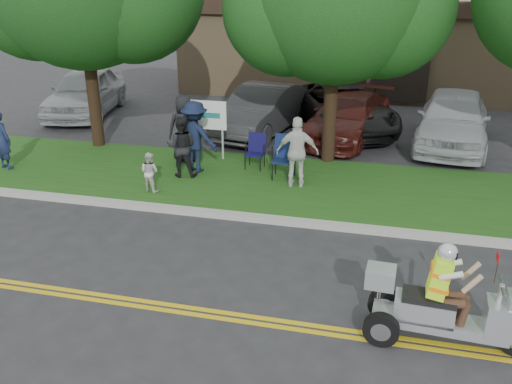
% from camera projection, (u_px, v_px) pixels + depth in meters
% --- Properties ---
extents(ground, '(120.00, 120.00, 0.00)m').
position_uv_depth(ground, '(246.00, 301.00, 8.96)').
color(ground, '#28282B').
rests_on(ground, ground).
extents(centerline_near, '(60.00, 0.10, 0.01)m').
position_uv_depth(centerline_near, '(237.00, 321.00, 8.44)').
color(centerline_near, gold).
rests_on(centerline_near, ground).
extents(centerline_far, '(60.00, 0.10, 0.01)m').
position_uv_depth(centerline_far, '(240.00, 315.00, 8.58)').
color(centerline_far, gold).
rests_on(centerline_far, ground).
extents(curb, '(60.00, 0.25, 0.12)m').
position_uv_depth(curb, '(282.00, 221.00, 11.68)').
color(curb, '#A8A89E').
rests_on(curb, ground).
extents(grass_verge, '(60.00, 4.00, 0.10)m').
position_uv_depth(grass_verge, '(298.00, 185.00, 13.62)').
color(grass_verge, '#1D4A13').
rests_on(grass_verge, ground).
extents(commercial_building, '(18.00, 8.20, 4.00)m').
position_uv_depth(commercial_building, '(392.00, 42.00, 24.82)').
color(commercial_building, '#9E7F5B').
rests_on(commercial_building, ground).
extents(business_sign, '(1.25, 0.06, 1.75)m').
position_uv_depth(business_sign, '(205.00, 118.00, 15.05)').
color(business_sign, silver).
rests_on(business_sign, ground).
extents(trike_scooter, '(2.47, 0.84, 1.61)m').
position_uv_depth(trike_scooter, '(442.00, 309.00, 7.78)').
color(trike_scooter, black).
rests_on(trike_scooter, ground).
extents(lawn_chair_a, '(0.58, 0.61, 1.10)m').
position_uv_depth(lawn_chair_a, '(285.00, 154.00, 13.84)').
color(lawn_chair_a, black).
rests_on(lawn_chair_a, grass_verge).
extents(lawn_chair_b, '(0.52, 0.54, 0.93)m').
position_uv_depth(lawn_chair_b, '(256.00, 149.00, 14.55)').
color(lawn_chair_b, black).
rests_on(lawn_chair_b, grass_verge).
extents(spectator_adult_left, '(0.66, 0.53, 1.57)m').
position_uv_depth(spectator_adult_left, '(2.00, 140.00, 14.36)').
color(spectator_adult_left, '#192346').
rests_on(spectator_adult_left, grass_verge).
extents(spectator_adult_mid, '(0.86, 0.73, 1.58)m').
position_uv_depth(spectator_adult_mid, '(181.00, 147.00, 13.81)').
color(spectator_adult_mid, black).
rests_on(spectator_adult_mid, grass_verge).
extents(spectator_adult_right, '(1.07, 0.56, 1.75)m').
position_uv_depth(spectator_adult_right, '(297.00, 152.00, 13.12)').
color(spectator_adult_right, silver).
rests_on(spectator_adult_right, grass_verge).
extents(spectator_chair_a, '(1.32, 0.91, 1.88)m').
position_uv_depth(spectator_chair_a, '(195.00, 137.00, 14.09)').
color(spectator_chair_a, '#131D37').
rests_on(spectator_chair_a, grass_verge).
extents(spectator_chair_b, '(1.06, 0.86, 1.87)m').
position_uv_depth(spectator_chair_b, '(185.00, 128.00, 14.90)').
color(spectator_chair_b, black).
rests_on(spectator_chair_b, grass_verge).
extents(child_right, '(0.55, 0.48, 0.97)m').
position_uv_depth(child_right, '(150.00, 172.00, 12.97)').
color(child_right, silver).
rests_on(child_right, grass_verge).
extents(parked_car_far_left, '(3.01, 5.39, 1.73)m').
position_uv_depth(parked_car_far_left, '(86.00, 91.00, 20.23)').
color(parked_car_far_left, '#A2A4A8').
rests_on(parked_car_far_left, ground).
extents(parked_car_left, '(2.57, 5.00, 1.57)m').
position_uv_depth(parked_car_left, '(262.00, 110.00, 17.85)').
color(parked_car_left, '#303033').
rests_on(parked_car_left, ground).
extents(parked_car_mid, '(4.51, 6.02, 1.52)m').
position_uv_depth(parked_car_mid, '(343.00, 108.00, 18.28)').
color(parked_car_mid, black).
rests_on(parked_car_mid, ground).
extents(parked_car_right, '(3.09, 5.15, 1.40)m').
position_uv_depth(parked_car_right, '(348.00, 117.00, 17.32)').
color(parked_car_right, '#44140F').
rests_on(parked_car_right, ground).
extents(parked_car_far_right, '(2.68, 5.30, 1.73)m').
position_uv_depth(parked_car_far_right, '(453.00, 119.00, 16.51)').
color(parked_car_far_right, '#AFB1B6').
rests_on(parked_car_far_right, ground).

